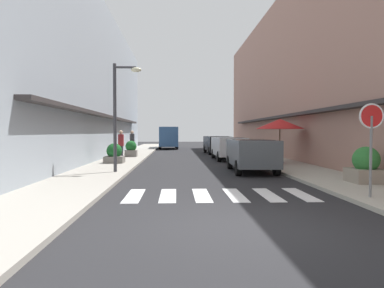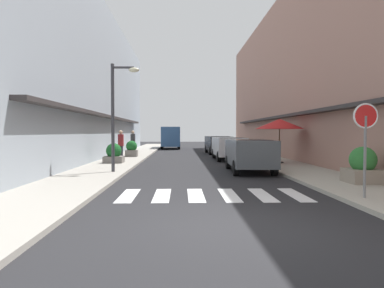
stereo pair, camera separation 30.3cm
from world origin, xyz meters
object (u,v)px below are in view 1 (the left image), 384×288
Objects in this scene: parked_car_near at (251,152)px; round_street_sign at (371,126)px; street_lamp at (120,105)px; pedestrian_walking_far at (132,142)px; cafe_umbrella at (280,124)px; delivery_van at (168,136)px; pedestrian_walking_near at (121,145)px; parked_car_far at (217,143)px; parked_car_mid at (228,146)px; planter_midblock at (114,154)px; planter_corner at (366,166)px; planter_far at (131,149)px.

round_street_sign is (1.60, -6.89, 1.04)m from parked_car_near.
pedestrian_walking_far is at bearing 94.43° from street_lamp.
cafe_umbrella is (8.04, 4.06, -0.72)m from street_lamp.
delivery_van is 12.85m from pedestrian_walking_far.
pedestrian_walking_near is at bearing 9.44° from pedestrian_walking_far.
parked_car_far is at bearing 90.00° from parked_car_near.
planter_midblock is at bearing -154.53° from parked_car_mid.
parked_car_far is 20.44m from round_street_sign.
planter_corner is at bearing -75.36° from parked_car_mid.
planter_corner is at bearing -75.10° from delivery_van.
planter_corner reaches higher than planter_midblock.
cafe_umbrella is at bearing 94.68° from pedestrian_walking_near.
round_street_sign is 2.25× the size of planter_midblock.
cafe_umbrella is 11.11m from pedestrian_walking_far.
pedestrian_walking_near is (-0.14, -3.46, 0.43)m from planter_far.
parked_car_near is 22.97m from delivery_van.
round_street_sign is (1.60, -13.82, 1.04)m from parked_car_mid.
parked_car_near reaches higher than planter_midblock.
planter_far is at bearing -166.23° from pedestrian_walking_near.
cafe_umbrella reaches higher than pedestrian_walking_far.
cafe_umbrella is at bearing -2.25° from planter_midblock.
planter_far is 0.61× the size of pedestrian_walking_far.
planter_far reaches higher than planter_midblock.
cafe_umbrella is (6.51, -19.23, 0.83)m from delivery_van.
planter_corner is (2.93, -4.28, -0.27)m from parked_car_near.
parked_car_near is 2.40× the size of pedestrian_walking_near.
round_street_sign is at bearing -51.71° from planter_midblock.
delivery_van reaches higher than planter_far.
round_street_sign reaches higher than parked_car_far.
street_lamp is (-5.74, -7.64, 2.03)m from parked_car_mid.
parked_car_mid is 2.51× the size of pedestrian_walking_far.
planter_midblock is 0.60× the size of pedestrian_walking_far.
pedestrian_walking_far is at bearing 155.28° from parked_car_mid.
planter_far is (-9.41, 12.90, -0.01)m from planter_corner.
parked_car_near is 1.63× the size of cafe_umbrella.
delivery_van reaches higher than planter_midblock.
planter_midblock is (-9.69, 7.98, -0.06)m from planter_corner.
cafe_umbrella is (2.29, 3.35, 1.32)m from parked_car_near.
cafe_umbrella is (2.29, -3.58, 1.32)m from parked_car_mid.
delivery_van is at bearing 86.26° from street_lamp.
street_lamp is at bearing -126.95° from parked_car_mid.
cafe_umbrella reaches higher than planter_corner.
delivery_van is at bearing -171.71° from pedestrian_walking_near.
delivery_van is 20.32m from cafe_umbrella.
delivery_van is at bearing 82.33° from planter_midblock.
planter_corner is at bearing 43.86° from pedestrian_walking_far.
parked_car_far is at bearing 128.27° from pedestrian_walking_far.
parked_car_near is 5.19m from planter_corner.
delivery_van is at bearing 104.90° from planter_corner.
cafe_umbrella is at bearing 94.75° from planter_corner.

